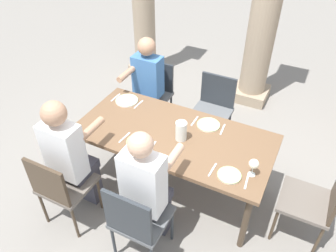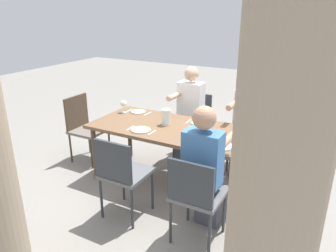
% 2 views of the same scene
% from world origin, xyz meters
% --- Properties ---
extents(ground_plane, '(16.00, 16.00, 0.00)m').
position_xyz_m(ground_plane, '(0.00, 0.00, 0.00)').
color(ground_plane, gray).
extents(dining_table, '(1.92, 0.92, 0.74)m').
position_xyz_m(dining_table, '(0.00, 0.00, 0.67)').
color(dining_table, brown).
rests_on(dining_table, ground).
extents(chair_west_north, '(0.44, 0.44, 0.88)m').
position_xyz_m(chair_west_north, '(-0.71, 0.87, 0.52)').
color(chair_west_north, '#5B5E61').
rests_on(chair_west_north, ground).
extents(chair_west_south, '(0.44, 0.44, 0.88)m').
position_xyz_m(chair_west_south, '(-0.71, -0.88, 0.51)').
color(chair_west_south, '#6A6158').
rests_on(chair_west_south, ground).
extents(chair_mid_north, '(0.44, 0.44, 0.89)m').
position_xyz_m(chair_mid_north, '(0.10, 0.88, 0.53)').
color(chair_mid_north, '#5B5E61').
rests_on(chair_mid_north, ground).
extents(chair_mid_south, '(0.44, 0.44, 0.91)m').
position_xyz_m(chair_mid_south, '(0.10, -0.88, 0.52)').
color(chair_mid_south, '#5B5E61').
rests_on(chair_mid_south, ground).
extents(chair_head_east, '(0.44, 0.44, 0.92)m').
position_xyz_m(chair_head_east, '(1.38, 0.00, 0.53)').
color(chair_head_east, '#6A6158').
rests_on(chair_head_east, ground).
extents(diner_woman_green, '(0.35, 0.49, 1.33)m').
position_xyz_m(diner_woman_green, '(0.10, -0.69, 0.71)').
color(diner_woman_green, '#3F3F4C').
rests_on(diner_woman_green, ground).
extents(diner_man_white, '(0.35, 0.49, 1.29)m').
position_xyz_m(diner_man_white, '(-0.71, 0.68, 0.69)').
color(diner_man_white, '#3F3F4C').
rests_on(diner_man_white, ground).
extents(diner_guest_third, '(0.35, 0.50, 1.34)m').
position_xyz_m(diner_guest_third, '(-0.71, -0.68, 0.72)').
color(diner_guest_third, '#3F3F4C').
rests_on(diner_guest_third, ground).
extents(plate_0, '(0.25, 0.25, 0.02)m').
position_xyz_m(plate_0, '(-0.71, 0.27, 0.74)').
color(plate_0, white).
rests_on(plate_0, dining_table).
extents(fork_0, '(0.02, 0.17, 0.01)m').
position_xyz_m(fork_0, '(-0.86, 0.27, 0.74)').
color(fork_0, silver).
rests_on(fork_0, dining_table).
extents(spoon_0, '(0.02, 0.17, 0.01)m').
position_xyz_m(spoon_0, '(-0.56, 0.27, 0.74)').
color(spoon_0, silver).
rests_on(spoon_0, dining_table).
extents(plate_1, '(0.22, 0.22, 0.02)m').
position_xyz_m(plate_1, '(-0.25, -0.27, 0.74)').
color(plate_1, silver).
rests_on(plate_1, dining_table).
extents(fork_1, '(0.03, 0.17, 0.01)m').
position_xyz_m(fork_1, '(-0.40, -0.27, 0.74)').
color(fork_1, silver).
rests_on(fork_1, dining_table).
extents(spoon_1, '(0.03, 0.17, 0.01)m').
position_xyz_m(spoon_1, '(-0.10, -0.27, 0.74)').
color(spoon_1, silver).
rests_on(spoon_1, dining_table).
extents(plate_2, '(0.23, 0.23, 0.02)m').
position_xyz_m(plate_2, '(0.25, 0.27, 0.74)').
color(plate_2, silver).
rests_on(plate_2, dining_table).
extents(fork_2, '(0.02, 0.17, 0.01)m').
position_xyz_m(fork_2, '(0.10, 0.27, 0.74)').
color(fork_2, silver).
rests_on(fork_2, dining_table).
extents(spoon_2, '(0.03, 0.17, 0.01)m').
position_xyz_m(spoon_2, '(0.40, 0.27, 0.74)').
color(spoon_2, silver).
rests_on(spoon_2, dining_table).
extents(plate_3, '(0.20, 0.20, 0.02)m').
position_xyz_m(plate_3, '(0.66, -0.28, 0.74)').
color(plate_3, silver).
rests_on(plate_3, dining_table).
extents(wine_glass_3, '(0.08, 0.08, 0.17)m').
position_xyz_m(wine_glass_3, '(0.82, -0.18, 0.86)').
color(wine_glass_3, white).
rests_on(wine_glass_3, dining_table).
extents(fork_3, '(0.02, 0.17, 0.01)m').
position_xyz_m(fork_3, '(0.51, -0.28, 0.74)').
color(fork_3, silver).
rests_on(fork_3, dining_table).
extents(spoon_3, '(0.03, 0.17, 0.01)m').
position_xyz_m(spoon_3, '(0.81, -0.28, 0.74)').
color(spoon_3, silver).
rests_on(spoon_3, dining_table).
extents(water_pitcher, '(0.11, 0.11, 0.19)m').
position_xyz_m(water_pitcher, '(0.09, -0.03, 0.82)').
color(water_pitcher, white).
rests_on(water_pitcher, dining_table).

